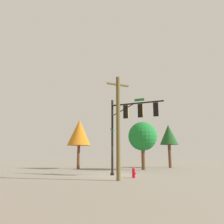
# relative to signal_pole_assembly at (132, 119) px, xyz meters

# --- Properties ---
(ground_plane) EXTENTS (120.00, 120.00, 0.00)m
(ground_plane) POSITION_rel_signal_pole_assembly_xyz_m (-1.77, -0.58, -4.97)
(ground_plane) COLOR gray
(signal_pole_assembly) EXTENTS (4.79, 2.04, 6.88)m
(signal_pole_assembly) POSITION_rel_signal_pole_assembly_xyz_m (0.00, 0.00, 0.00)
(signal_pole_assembly) COLOR black
(signal_pole_assembly) RESTS_ON ground_plane
(utility_pole) EXTENTS (0.93, 1.66, 7.66)m
(utility_pole) POSITION_rel_signal_pole_assembly_xyz_m (1.11, -3.40, -1.03)
(utility_pole) COLOR brown
(utility_pole) RESTS_ON ground_plane
(fire_hydrant) EXTENTS (0.33, 0.24, 0.83)m
(fire_hydrant) POSITION_rel_signal_pole_assembly_xyz_m (0.93, -1.22, -4.56)
(fire_hydrant) COLOR red
(fire_hydrant) RESTS_ON ground_plane
(tree_near) EXTENTS (3.53, 3.53, 5.79)m
(tree_near) POSITION_rel_signal_pole_assembly_xyz_m (-3.05, 6.83, -0.97)
(tree_near) COLOR brown
(tree_near) RESTS_ON ground_plane
(tree_mid) EXTENTS (3.08, 3.08, 6.41)m
(tree_mid) POSITION_rel_signal_pole_assembly_xyz_m (-10.54, 3.11, -0.31)
(tree_mid) COLOR brown
(tree_mid) RESTS_ON ground_plane
(tree_far) EXTENTS (2.56, 2.56, 6.03)m
(tree_far) POSITION_rel_signal_pole_assembly_xyz_m (-2.31, 12.73, -0.45)
(tree_far) COLOR brown
(tree_far) RESTS_ON ground_plane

